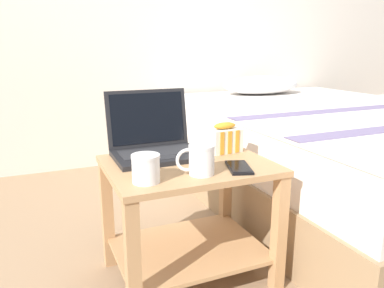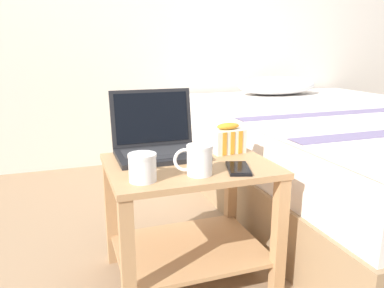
{
  "view_description": "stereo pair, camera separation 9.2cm",
  "coord_description": "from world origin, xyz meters",
  "px_view_note": "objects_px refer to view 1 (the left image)",
  "views": [
    {
      "loc": [
        -0.51,
        -1.22,
        0.89
      ],
      "look_at": [
        0.0,
        -0.04,
        0.55
      ],
      "focal_mm": 35.0,
      "sensor_mm": 36.0,
      "label": 1
    },
    {
      "loc": [
        -0.42,
        -1.26,
        0.89
      ],
      "look_at": [
        0.0,
        -0.04,
        0.55
      ],
      "focal_mm": 35.0,
      "sensor_mm": 36.0,
      "label": 2
    }
  ],
  "objects_px": {
    "bed": "(328,149)",
    "laptop": "(155,143)",
    "mug_front_left": "(146,167)",
    "mug_front_right": "(201,158)",
    "cell_phone": "(239,167)",
    "snack_bag": "(225,139)"
  },
  "relations": [
    {
      "from": "snack_bag",
      "to": "cell_phone",
      "type": "distance_m",
      "value": 0.23
    },
    {
      "from": "laptop",
      "to": "snack_bag",
      "type": "bearing_deg",
      "value": -14.3
    },
    {
      "from": "bed",
      "to": "laptop",
      "type": "height_order",
      "value": "laptop"
    },
    {
      "from": "laptop",
      "to": "cell_phone",
      "type": "distance_m",
      "value": 0.36
    },
    {
      "from": "mug_front_right",
      "to": "cell_phone",
      "type": "relative_size",
      "value": 0.81
    },
    {
      "from": "mug_front_right",
      "to": "cell_phone",
      "type": "bearing_deg",
      "value": 0.81
    },
    {
      "from": "bed",
      "to": "snack_bag",
      "type": "relative_size",
      "value": 15.86
    },
    {
      "from": "bed",
      "to": "laptop",
      "type": "bearing_deg",
      "value": -164.05
    },
    {
      "from": "bed",
      "to": "laptop",
      "type": "relative_size",
      "value": 6.29
    },
    {
      "from": "mug_front_left",
      "to": "cell_phone",
      "type": "height_order",
      "value": "mug_front_left"
    },
    {
      "from": "mug_front_left",
      "to": "cell_phone",
      "type": "bearing_deg",
      "value": -0.19
    },
    {
      "from": "mug_front_left",
      "to": "mug_front_right",
      "type": "relative_size",
      "value": 0.99
    },
    {
      "from": "laptop",
      "to": "snack_bag",
      "type": "distance_m",
      "value": 0.28
    },
    {
      "from": "mug_front_left",
      "to": "snack_bag",
      "type": "bearing_deg",
      "value": 28.54
    },
    {
      "from": "laptop",
      "to": "mug_front_left",
      "type": "relative_size",
      "value": 2.6
    },
    {
      "from": "bed",
      "to": "cell_phone",
      "type": "distance_m",
      "value": 1.22
    },
    {
      "from": "laptop",
      "to": "cell_phone",
      "type": "height_order",
      "value": "laptop"
    },
    {
      "from": "laptop",
      "to": "mug_front_right",
      "type": "xyz_separation_m",
      "value": [
        0.07,
        -0.29,
        0.01
      ]
    },
    {
      "from": "mug_front_right",
      "to": "laptop",
      "type": "bearing_deg",
      "value": 103.14
    },
    {
      "from": "bed",
      "to": "laptop",
      "type": "distance_m",
      "value": 1.31
    },
    {
      "from": "mug_front_left",
      "to": "mug_front_right",
      "type": "bearing_deg",
      "value": -0.97
    },
    {
      "from": "cell_phone",
      "to": "mug_front_right",
      "type": "bearing_deg",
      "value": -179.19
    }
  ]
}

